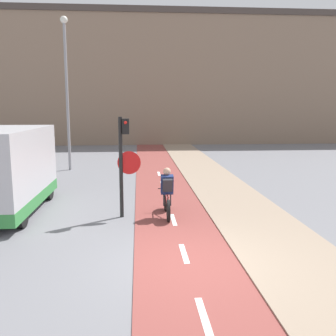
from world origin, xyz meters
The scene contains 8 objects.
ground_plane centered at (0.00, 0.00, 0.00)m, with size 120.00×120.00×0.00m, color slate.
bike_lane centered at (0.00, 0.01, 0.01)m, with size 2.19×60.00×0.02m.
sidewalk_strip centered at (2.30, 0.00, 0.03)m, with size 2.40×60.00×0.05m.
building_row_background centered at (0.00, 27.18, 5.66)m, with size 60.00×5.20×11.30m.
traffic_light_pole centered at (-1.39, 3.47, 1.82)m, with size 0.67×0.25×2.93m.
street_lamp_far centered at (-4.50, 12.12, 4.56)m, with size 0.36×0.36×7.56m.
cyclist_near centered at (-0.15, 3.38, 0.70)m, with size 0.46×1.75×1.46m.
van centered at (-4.98, 4.23, 1.26)m, with size 1.95×4.80×2.56m.
Camera 1 is at (-0.96, -7.24, 3.19)m, focal length 40.00 mm.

